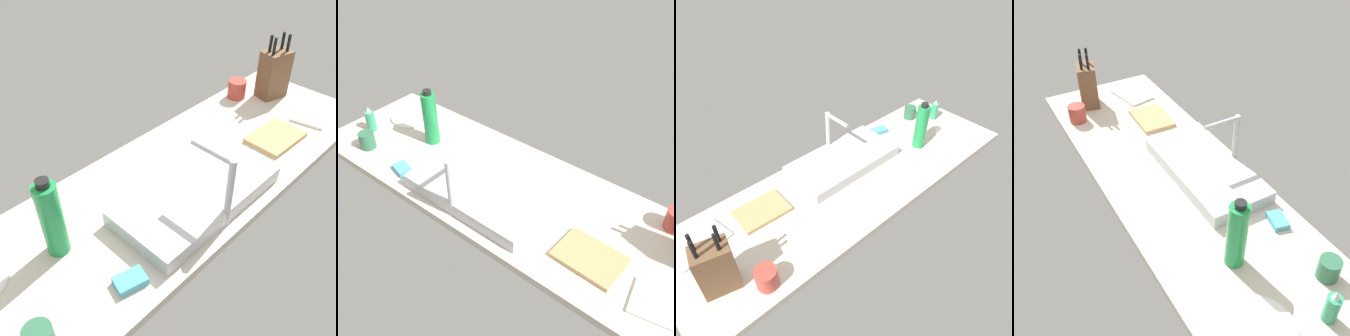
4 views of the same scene
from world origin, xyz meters
The scene contains 12 objects.
countertop_slab centered at (0.00, 0.00, 1.75)cm, with size 193.38×61.68×3.50cm, color beige.
sink_basin centered at (5.20, 12.12, 6.46)cm, with size 59.05×28.99×5.92cm, color #B7BABF.
faucet centered at (6.72, 23.66, 19.45)cm, with size 5.50×16.81×26.17cm.
knife_block centered at (-77.39, -10.73, 15.15)cm, with size 15.28×12.29×30.47cm.
cutting_board centered at (-46.53, 11.57, 4.40)cm, with size 23.42×16.72×1.80cm, color tan.
soap_bottle centered at (82.39, 7.95, 9.13)cm, with size 4.66×4.66×13.06cm.
water_bottle centered at (50.29, -4.44, 16.68)cm, with size 6.99×6.99×27.85cm.
dinner_plate centered at (75.39, -13.96, 4.10)cm, with size 24.50×24.50×1.20cm, color white.
dish_towel centered at (-76.19, 13.40, 4.10)cm, with size 23.80×14.71×1.20cm, color white.
coffee_mug centered at (-64.39, -22.01, 7.85)cm, with size 8.71×8.71×8.70cm, color #B23D33.
ceramic_cup centered at (70.82, 18.79, 7.50)cm, with size 7.47×7.47×8.00cm, color #2D6647.
dish_sponge centered at (43.49, 20.55, 4.70)cm, with size 9.00×6.00×2.40cm, color #4CA3BC.
Camera 3 is at (-88.32, -91.49, 118.80)cm, focal length 35.10 mm.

